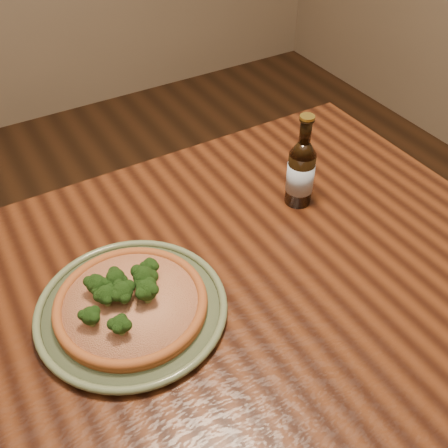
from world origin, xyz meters
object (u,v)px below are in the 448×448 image
table (134,366)px  pizza (130,302)px  plate (132,308)px  beer_bottle (301,172)px

table → pizza: pizza is taller
pizza → plate: bearing=-56.3°
plate → beer_bottle: beer_bottle is taller
table → pizza: size_ratio=6.02×
plate → pizza: (-0.00, 0.00, 0.02)m
pizza → beer_bottle: beer_bottle is taller
plate → pizza: bearing=123.7°
table → beer_bottle: size_ratio=7.57×
table → beer_bottle: 0.51m
table → pizza: (0.03, 0.04, 0.12)m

